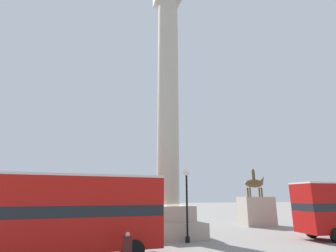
# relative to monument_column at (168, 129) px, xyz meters

# --- Properties ---
(ground_plane) EXTENTS (200.00, 200.00, 0.00)m
(ground_plane) POSITION_rel_monument_column_xyz_m (0.00, 0.00, -8.80)
(ground_plane) COLOR gray
(monument_column) EXTENTS (4.94, 4.94, 24.02)m
(monument_column) POSITION_rel_monument_column_xyz_m (0.00, 0.00, 0.00)
(monument_column) COLOR #ADA593
(monument_column) RESTS_ON ground_plane
(bus_b) EXTENTS (10.47, 3.35, 4.22)m
(bus_b) POSITION_rel_monument_column_xyz_m (-7.66, -6.17, -6.46)
(bus_b) COLOR #B7140F
(bus_b) RESTS_ON ground_plane
(equestrian_statue) EXTENTS (3.64, 2.76, 6.15)m
(equestrian_statue) POSITION_rel_monument_column_xyz_m (11.71, 4.80, -7.01)
(equestrian_statue) COLOR #ADA593
(equestrian_statue) RESTS_ON ground_plane
(street_lamp) EXTENTS (0.48, 0.48, 5.06)m
(street_lamp) POSITION_rel_monument_column_xyz_m (0.50, -3.00, -5.68)
(street_lamp) COLOR black
(street_lamp) RESTS_ON ground_plane
(pedestrian_near_lamp) EXTENTS (0.43, 0.21, 1.59)m
(pedestrian_near_lamp) POSITION_rel_monument_column_xyz_m (-4.62, -8.93, -7.93)
(pedestrian_near_lamp) COLOR #4C473D
(pedestrian_near_lamp) RESTS_ON ground_plane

